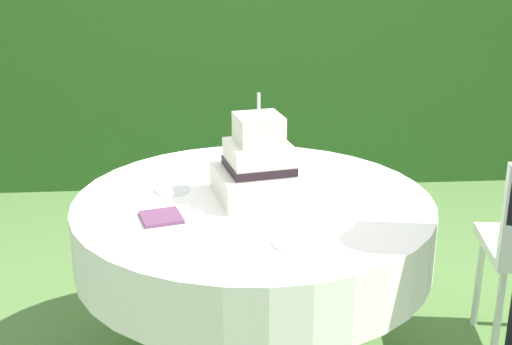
# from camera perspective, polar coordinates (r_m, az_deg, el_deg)

# --- Properties ---
(foliage_hedge) EXTENTS (6.90, 0.52, 2.24)m
(foliage_hedge) POSITION_cam_1_polar(r_m,az_deg,el_deg) (4.78, -2.19, 12.58)
(foliage_hedge) COLOR #28561E
(foliage_hedge) RESTS_ON ground_plane
(cake_table) EXTENTS (1.32, 1.32, 0.76)m
(cake_table) POSITION_cam_1_polar(r_m,az_deg,el_deg) (2.58, -0.21, -4.81)
(cake_table) COLOR #4C4C51
(cake_table) RESTS_ON ground_plane
(wedding_cake) EXTENTS (0.36, 0.36, 0.39)m
(wedding_cake) POSITION_cam_1_polar(r_m,az_deg,el_deg) (2.52, 0.29, 0.48)
(wedding_cake) COLOR silver
(wedding_cake) RESTS_ON cake_table
(serving_plate_near) EXTENTS (0.13, 0.13, 0.01)m
(serving_plate_near) POSITION_cam_1_polar(r_m,az_deg,el_deg) (2.18, 3.05, -5.79)
(serving_plate_near) COLOR white
(serving_plate_near) RESTS_ON cake_table
(serving_plate_far) EXTENTS (0.12, 0.12, 0.01)m
(serving_plate_far) POSITION_cam_1_polar(r_m,az_deg,el_deg) (2.88, 1.44, 0.63)
(serving_plate_far) COLOR white
(serving_plate_far) RESTS_ON cake_table
(serving_plate_left) EXTENTS (0.13, 0.13, 0.01)m
(serving_plate_left) POSITION_cam_1_polar(r_m,az_deg,el_deg) (2.63, -6.92, -1.41)
(serving_plate_left) COLOR white
(serving_plate_left) RESTS_ON cake_table
(napkin_stack) EXTENTS (0.17, 0.17, 0.01)m
(napkin_stack) POSITION_cam_1_polar(r_m,az_deg,el_deg) (2.38, -7.85, -3.69)
(napkin_stack) COLOR #603856
(napkin_stack) RESTS_ON cake_table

